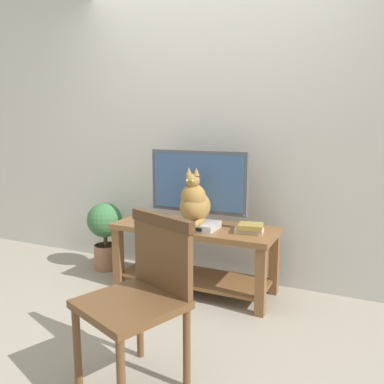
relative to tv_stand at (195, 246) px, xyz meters
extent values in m
plane|color=gray|center=(0.03, -0.61, -0.37)|extent=(12.00, 12.00, 0.00)
cube|color=beige|center=(0.03, 0.44, 1.03)|extent=(7.00, 0.12, 2.80)
cube|color=brown|center=(0.00, 0.00, 0.15)|extent=(1.31, 0.51, 0.04)
cube|color=brown|center=(-0.61, -0.20, -0.12)|extent=(0.07, 0.07, 0.50)
cube|color=brown|center=(0.61, -0.20, -0.12)|extent=(0.07, 0.07, 0.50)
cube|color=brown|center=(-0.61, 0.20, -0.12)|extent=(0.07, 0.07, 0.50)
cube|color=brown|center=(0.61, 0.20, -0.12)|extent=(0.07, 0.07, 0.50)
cube|color=brown|center=(0.00, 0.00, -0.26)|extent=(1.21, 0.43, 0.02)
cube|color=#4C4C51|center=(0.00, 0.07, 0.19)|extent=(0.34, 0.20, 0.03)
cube|color=#4C4C51|center=(0.00, 0.07, 0.24)|extent=(0.06, 0.04, 0.07)
cube|color=#4C4C51|center=(0.00, 0.07, 0.52)|extent=(0.82, 0.05, 0.50)
cube|color=#385684|center=(0.00, 0.05, 0.52)|extent=(0.77, 0.01, 0.44)
sphere|color=#2672F2|center=(0.40, 0.04, 0.28)|extent=(0.01, 0.01, 0.01)
cube|color=#BCBCC1|center=(0.04, -0.07, 0.20)|extent=(0.35, 0.23, 0.05)
cube|color=black|center=(0.04, -0.19, 0.20)|extent=(0.21, 0.01, 0.03)
ellipsoid|color=olive|center=(0.04, -0.07, 0.35)|extent=(0.23, 0.28, 0.24)
ellipsoid|color=olive|center=(0.04, -0.11, 0.42)|extent=(0.20, 0.18, 0.22)
sphere|color=olive|center=(0.04, -0.12, 0.56)|extent=(0.11, 0.11, 0.11)
cone|color=olive|center=(0.01, -0.12, 0.63)|extent=(0.05, 0.05, 0.06)
cone|color=olive|center=(0.07, -0.12, 0.63)|extent=(0.05, 0.05, 0.06)
sphere|color=#B2C64C|center=(0.01, -0.17, 0.56)|extent=(0.02, 0.02, 0.02)
sphere|color=#B2C64C|center=(0.06, -0.17, 0.56)|extent=(0.02, 0.02, 0.02)
cylinder|color=olive|center=(0.11, -0.17, 0.25)|extent=(0.06, 0.23, 0.04)
cylinder|color=brown|center=(-0.04, -1.36, -0.15)|extent=(0.04, 0.04, 0.44)
cylinder|color=brown|center=(0.33, -1.51, -0.15)|extent=(0.04, 0.04, 0.44)
cylinder|color=brown|center=(0.10, -0.99, -0.15)|extent=(0.04, 0.04, 0.44)
cylinder|color=brown|center=(0.47, -1.13, -0.15)|extent=(0.04, 0.04, 0.44)
cube|color=brown|center=(0.21, -1.25, 0.09)|extent=(0.59, 0.59, 0.04)
cube|color=brown|center=(0.29, -1.05, 0.31)|extent=(0.42, 0.19, 0.41)
cube|color=#4D331C|center=(0.29, -1.05, 0.49)|extent=(0.44, 0.21, 0.06)
cube|color=beige|center=(0.46, -0.03, 0.19)|extent=(0.23, 0.15, 0.03)
cube|color=olive|center=(0.47, -0.02, 0.23)|extent=(0.20, 0.19, 0.04)
cylinder|color=#9E6B4C|center=(-0.96, 0.10, -0.26)|extent=(0.22, 0.22, 0.23)
cylinder|color=#332319|center=(-0.96, 0.10, -0.15)|extent=(0.20, 0.20, 0.02)
cylinder|color=#4C3823|center=(-0.96, 0.10, -0.09)|extent=(0.04, 0.04, 0.11)
sphere|color=#386B3D|center=(-0.96, 0.10, 0.10)|extent=(0.32, 0.32, 0.32)
camera|label=1|loc=(1.27, -2.81, 0.98)|focal=36.99mm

